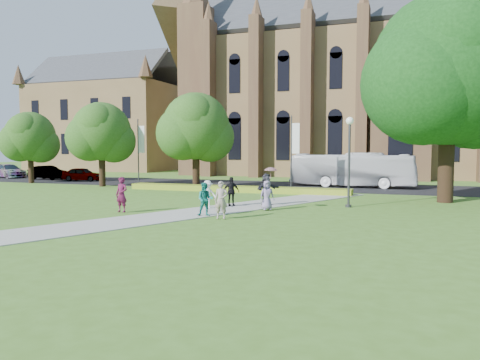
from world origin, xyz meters
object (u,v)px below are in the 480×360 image
at_px(streetlamp, 349,151).
at_px(car_0, 82,174).
at_px(car_2, 9,171).
at_px(tour_coach, 352,170).
at_px(large_tree, 449,69).
at_px(car_1, 48,173).
at_px(pedestrian_0, 122,194).

distance_m(streetlamp, car_0, 31.16).
bearing_deg(car_0, car_2, 73.78).
height_order(streetlamp, tour_coach, streetlamp).
bearing_deg(large_tree, car_1, 167.87).
distance_m(car_0, car_1, 4.88).
distance_m(streetlamp, large_tree, 8.73).
bearing_deg(car_1, pedestrian_0, -126.61).
bearing_deg(tour_coach, car_2, 94.41).
xyz_separation_m(tour_coach, car_1, (-32.02, -1.40, -0.76)).
xyz_separation_m(streetlamp, car_1, (-33.34, 12.85, -2.53)).
bearing_deg(tour_coach, car_1, 96.52).
distance_m(tour_coach, car_0, 27.24).
distance_m(car_1, car_2, 6.75).
relative_size(streetlamp, tour_coach, 0.49).
xyz_separation_m(large_tree, pedestrian_0, (-16.62, -10.97, -7.38)).
relative_size(large_tree, car_0, 3.22).
xyz_separation_m(tour_coach, car_0, (-27.17, -1.88, -0.81)).
relative_size(streetlamp, large_tree, 0.40).
bearing_deg(large_tree, car_0, 166.98).
relative_size(tour_coach, pedestrian_0, 5.73).
height_order(large_tree, car_2, large_tree).
distance_m(streetlamp, car_2, 42.45).
height_order(streetlamp, large_tree, large_tree).
xyz_separation_m(car_0, car_2, (-11.51, 1.62, 0.06)).
bearing_deg(streetlamp, car_2, 160.74).
xyz_separation_m(large_tree, car_2, (-45.50, 9.48, -7.58)).
relative_size(tour_coach, car_2, 2.05).
bearing_deg(pedestrian_0, large_tree, 37.82).
bearing_deg(tour_coach, large_tree, -140.98).
bearing_deg(pedestrian_0, car_2, 149.11).
bearing_deg(car_0, streetlamp, -121.67).
relative_size(car_0, pedestrian_0, 2.18).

